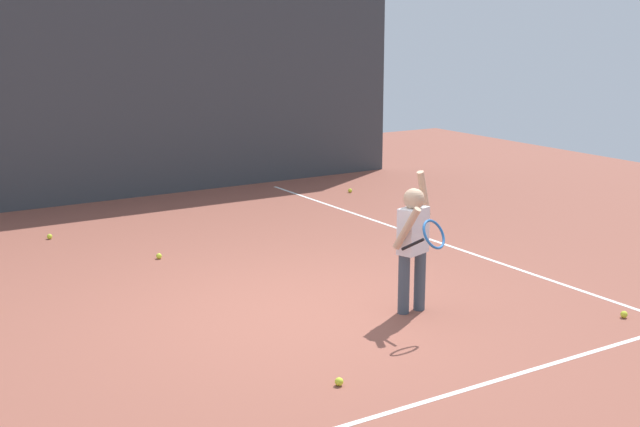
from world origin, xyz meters
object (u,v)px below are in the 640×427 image
tennis_player (414,239)px  tennis_ball_4 (624,314)px  tennis_ball_3 (50,236)px  tennis_ball_6 (350,191)px  tennis_ball_0 (159,256)px  tennis_ball_2 (339,382)px

tennis_player → tennis_ball_4: tennis_player is taller
tennis_ball_3 → tennis_ball_6: same height
tennis_ball_3 → tennis_player: bearing=-64.5°
tennis_ball_0 → tennis_ball_2: same height
tennis_ball_0 → tennis_ball_2: size_ratio=1.00×
tennis_ball_0 → tennis_ball_2: bearing=-92.1°
tennis_ball_3 → tennis_ball_4: size_ratio=1.00×
tennis_player → tennis_ball_4: size_ratio=20.46×
tennis_player → tennis_ball_0: (-1.36, 3.02, -0.69)m
tennis_ball_0 → tennis_ball_4: bearing=-54.9°
tennis_player → tennis_ball_0: bearing=96.5°
tennis_ball_3 → tennis_ball_6: size_ratio=1.00×
tennis_ball_0 → tennis_ball_6: size_ratio=1.00×
tennis_player → tennis_ball_2: bearing=-163.6°
tennis_ball_4 → tennis_ball_6: size_ratio=1.00×
tennis_ball_0 → tennis_ball_2: (-0.15, -4.05, 0.00)m
tennis_player → tennis_ball_3: bearing=97.7°
tennis_ball_6 → tennis_ball_0: bearing=-153.7°
tennis_player → tennis_ball_3: (-2.20, 4.62, -0.69)m
tennis_ball_2 → tennis_ball_0: bearing=87.9°
tennis_ball_3 → tennis_ball_6: bearing=4.7°
tennis_ball_0 → tennis_ball_6: 4.50m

